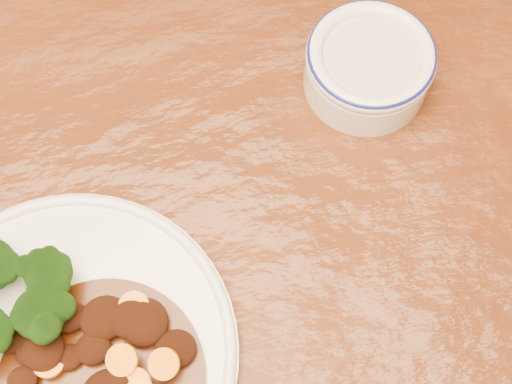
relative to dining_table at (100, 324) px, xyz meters
name	(u,v)px	position (x,y,z in m)	size (l,w,h in m)	color
dining_table	(100,324)	(0.00, 0.00, 0.00)	(1.55, 0.99, 0.75)	#5C2910
dinner_plate	(64,356)	(-0.02, -0.04, 0.09)	(0.30, 0.30, 0.02)	white
mince_stew	(119,376)	(0.02, -0.08, 0.11)	(0.17, 0.17, 0.03)	#431E07
dip_bowl	(369,66)	(0.32, 0.13, 0.11)	(0.13, 0.13, 0.06)	white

